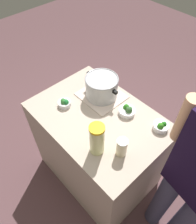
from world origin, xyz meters
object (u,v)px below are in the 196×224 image
(lemonade_pitcher, at_px, (97,139))
(broccoli_bowl_front, at_px, (161,126))
(mason_jar, at_px, (122,147))
(cooking_pot, at_px, (102,87))
(broccoli_bowl_center, at_px, (65,103))
(person_cook, at_px, (195,182))
(broccoli_bowl_back, at_px, (127,111))

(lemonade_pitcher, distance_m, broccoli_bowl_front, 0.50)
(broccoli_bowl_front, bearing_deg, mason_jar, -98.85)
(cooking_pot, xyz_separation_m, mason_jar, (0.48, -0.28, -0.03))
(lemonade_pitcher, xyz_separation_m, broccoli_bowl_center, (-0.48, 0.09, -0.10))
(person_cook, bearing_deg, mason_jar, -159.27)
(lemonade_pitcher, height_order, mason_jar, lemonade_pitcher)
(broccoli_bowl_front, height_order, person_cook, person_cook)
(mason_jar, xyz_separation_m, person_cook, (0.45, 0.17, -0.05))
(cooking_pot, relative_size, lemonade_pitcher, 1.34)
(lemonade_pitcher, height_order, broccoli_bowl_center, lemonade_pitcher)
(cooking_pot, bearing_deg, broccoli_bowl_center, -112.44)
(broccoli_bowl_center, xyz_separation_m, broccoli_bowl_back, (0.39, 0.30, 0.00))
(broccoli_bowl_front, distance_m, broccoli_bowl_back, 0.27)
(mason_jar, relative_size, broccoli_bowl_center, 1.39)
(cooking_pot, xyz_separation_m, broccoli_bowl_front, (0.54, 0.08, -0.07))
(lemonade_pitcher, relative_size, mason_jar, 1.75)
(lemonade_pitcher, height_order, broccoli_bowl_back, lemonade_pitcher)
(lemonade_pitcher, xyz_separation_m, broccoli_bowl_back, (-0.08, 0.39, -0.10))
(broccoli_bowl_center, height_order, broccoli_bowl_back, broccoli_bowl_back)
(broccoli_bowl_back, bearing_deg, broccoli_bowl_center, -142.44)
(mason_jar, height_order, broccoli_bowl_front, mason_jar)
(lemonade_pitcher, bearing_deg, person_cook, 25.08)
(lemonade_pitcher, height_order, broccoli_bowl_front, lemonade_pitcher)
(broccoli_bowl_front, xyz_separation_m, broccoli_bowl_back, (-0.27, -0.07, 0.00))
(broccoli_bowl_back, height_order, person_cook, person_cook)
(mason_jar, distance_m, person_cook, 0.48)
(broccoli_bowl_center, bearing_deg, person_cook, 9.69)
(mason_jar, bearing_deg, broccoli_bowl_center, -179.02)
(cooking_pot, relative_size, broccoli_bowl_back, 2.65)
(cooking_pot, relative_size, person_cook, 0.20)
(lemonade_pitcher, distance_m, broccoli_bowl_center, 0.49)
(lemonade_pitcher, relative_size, broccoli_bowl_back, 1.98)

